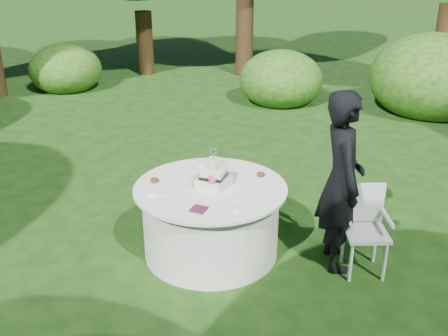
{
  "coord_description": "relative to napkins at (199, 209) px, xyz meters",
  "views": [
    {
      "loc": [
        2.04,
        -4.34,
        3.03
      ],
      "look_at": [
        0.15,
        0.0,
        1.0
      ],
      "focal_mm": 42.0,
      "sensor_mm": 36.0,
      "label": 1
    }
  ],
  "objects": [
    {
      "name": "guest",
      "position": [
        1.13,
        0.85,
        0.13
      ],
      "size": [
        0.69,
        0.79,
        1.83
      ],
      "primitive_type": "imported",
      "rotation": [
        0.0,
        0.0,
        2.03
      ],
      "color": "black",
      "rests_on": "ground"
    },
    {
      "name": "chair",
      "position": [
        1.39,
        0.85,
        -0.26
      ],
      "size": [
        0.54,
        0.54,
        0.88
      ],
      "color": "silver",
      "rests_on": "ground"
    },
    {
      "name": "cake",
      "position": [
        -0.09,
        0.52,
        0.1
      ],
      "size": [
        0.32,
        0.32,
        0.42
      ],
      "color": "silver",
      "rests_on": "table"
    },
    {
      "name": "ground",
      "position": [
        -0.12,
        0.51,
        -0.78
      ],
      "size": [
        80.0,
        80.0,
        0.0
      ],
      "primitive_type": "plane",
      "color": "#13350E",
      "rests_on": "ground"
    },
    {
      "name": "table",
      "position": [
        -0.12,
        0.51,
        -0.39
      ],
      "size": [
        1.56,
        1.56,
        0.77
      ],
      "color": "silver",
      "rests_on": "ground"
    },
    {
      "name": "votives",
      "position": [
        -0.23,
        0.41,
        0.01
      ],
      "size": [
        0.97,
        0.95,
        0.04
      ],
      "color": "white",
      "rests_on": "table"
    },
    {
      "name": "napkins",
      "position": [
        0.0,
        0.0,
        0.0
      ],
      "size": [
        0.14,
        0.14,
        0.02
      ],
      "primitive_type": "cube",
      "color": "#4C203A",
      "rests_on": "table"
    },
    {
      "name": "petal_cups",
      "position": [
        -0.21,
        0.66,
        0.02
      ],
      "size": [
        1.04,
        0.67,
        0.05
      ],
      "color": "#562D16",
      "rests_on": "table"
    },
    {
      "name": "feather_plume",
      "position": [
        -0.41,
        0.17,
        -0.0
      ],
      "size": [
        0.48,
        0.07,
        0.01
      ],
      "primitive_type": "ellipsoid",
      "color": "silver",
      "rests_on": "table"
    }
  ]
}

